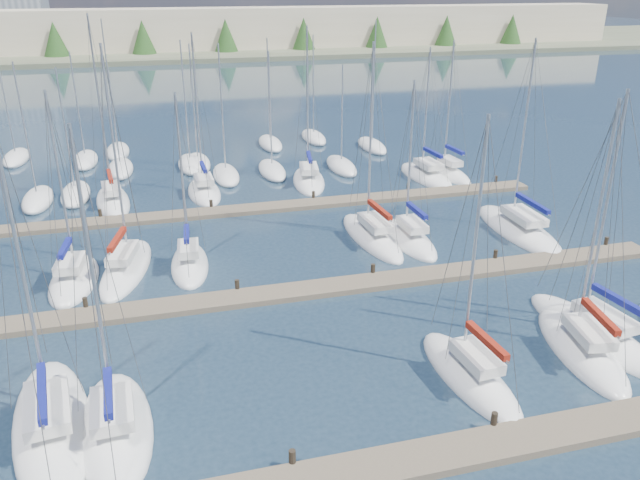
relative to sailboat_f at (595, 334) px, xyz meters
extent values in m
plane|color=#243648|center=(-12.32, 52.18, -0.18)|extent=(400.00, 400.00, 0.00)
cube|color=#6B5E4C|center=(-12.32, -5.82, -0.03)|extent=(44.00, 1.80, 0.35)
cylinder|color=#2D261C|center=(-16.32, -4.92, 0.12)|extent=(0.26, 0.26, 1.10)
cylinder|color=#2D261C|center=(-8.32, -4.92, 0.12)|extent=(0.26, 0.26, 1.10)
cube|color=#6B5E4C|center=(-12.32, 8.18, -0.03)|extent=(44.00, 1.80, 0.35)
cylinder|color=#2D261C|center=(-24.32, 9.08, 0.12)|extent=(0.26, 0.26, 1.10)
cylinder|color=#2D261C|center=(-16.32, 9.08, 0.12)|extent=(0.26, 0.26, 1.10)
cylinder|color=#2D261C|center=(-8.32, 9.08, 0.12)|extent=(0.26, 0.26, 1.10)
cylinder|color=#2D261C|center=(-0.32, 9.08, 0.12)|extent=(0.26, 0.26, 1.10)
cylinder|color=#2D261C|center=(7.68, 9.08, 0.12)|extent=(0.26, 0.26, 1.10)
cube|color=#6B5E4C|center=(-12.32, 22.18, -0.03)|extent=(44.00, 1.80, 0.35)
cylinder|color=#2D261C|center=(-24.32, 23.08, 0.12)|extent=(0.26, 0.26, 1.10)
cylinder|color=#2D261C|center=(-16.32, 23.08, 0.12)|extent=(0.26, 0.26, 1.10)
cylinder|color=#2D261C|center=(-8.32, 23.08, 0.12)|extent=(0.26, 0.26, 1.10)
cylinder|color=#2D261C|center=(-0.32, 23.08, 0.12)|extent=(0.26, 0.26, 1.10)
cylinder|color=#2D261C|center=(7.68, 23.08, 0.12)|extent=(0.26, 0.26, 1.10)
ellipsoid|color=white|center=(0.00, 0.03, -0.13)|extent=(3.52, 9.08, 1.60)
cube|color=black|center=(0.00, 0.03, -0.13)|extent=(1.79, 4.37, 0.12)
cube|color=silver|center=(0.05, -0.41, 1.17)|extent=(1.72, 3.24, 0.50)
cylinder|color=#9EA0A5|center=(-0.09, 0.73, 6.33)|extent=(0.14, 0.14, 10.81)
cylinder|color=#9EA0A5|center=(0.13, -1.11, 2.22)|extent=(0.54, 3.70, 0.10)
cube|color=navy|center=(0.13, -1.11, 2.34)|extent=(0.71, 3.43, 0.30)
ellipsoid|color=white|center=(2.87, 26.75, -0.13)|extent=(3.37, 8.27, 1.60)
cube|color=silver|center=(2.89, 26.34, 1.17)|extent=(1.75, 2.93, 0.50)
cylinder|color=#9EA0A5|center=(2.83, 27.39, 5.90)|extent=(0.14, 0.14, 9.96)
cylinder|color=#9EA0A5|center=(2.93, 25.70, 2.22)|extent=(0.32, 3.40, 0.10)
cube|color=navy|center=(2.93, 25.70, 2.34)|extent=(0.50, 3.14, 0.30)
ellipsoid|color=white|center=(-23.60, 26.76, -0.13)|extent=(3.30, 8.41, 1.60)
cube|color=black|center=(-23.60, 26.76, -0.13)|extent=(1.68, 4.05, 0.12)
cube|color=silver|center=(-23.56, 26.36, 1.17)|extent=(1.65, 2.99, 0.50)
cylinder|color=#9EA0A5|center=(-23.67, 27.42, 7.37)|extent=(0.14, 0.14, 12.90)
cylinder|color=#9EA0A5|center=(-23.49, 25.70, 2.22)|extent=(0.45, 3.44, 0.10)
cube|color=maroon|center=(-23.49, 25.70, 2.34)|extent=(0.62, 3.18, 0.30)
ellipsoid|color=white|center=(-4.15, 13.61, -0.13)|extent=(2.47, 7.28, 1.60)
cube|color=black|center=(-4.15, 13.61, -0.13)|extent=(1.28, 3.50, 0.12)
cube|color=silver|center=(-4.14, 13.24, 1.17)|extent=(1.34, 2.55, 0.50)
cylinder|color=#9EA0A5|center=(-4.16, 14.19, 5.62)|extent=(0.14, 0.14, 9.40)
cylinder|color=#9EA0A5|center=(-4.14, 12.66, 2.22)|extent=(0.14, 3.05, 0.10)
cube|color=navy|center=(-4.14, 12.66, 2.34)|extent=(0.34, 2.81, 0.30)
ellipsoid|color=white|center=(-7.45, 28.11, -0.13)|extent=(4.00, 8.33, 1.60)
cube|color=black|center=(-7.45, 28.11, -0.13)|extent=(2.02, 4.02, 0.12)
cube|color=silver|center=(-7.52, 27.72, 1.17)|extent=(1.93, 3.01, 0.50)
cylinder|color=#9EA0A5|center=(-7.34, 28.74, 6.79)|extent=(0.14, 0.14, 11.74)
cylinder|color=#9EA0A5|center=(-7.63, 27.09, 2.22)|extent=(0.67, 3.33, 0.10)
cube|color=navy|center=(-7.63, 27.09, 2.34)|extent=(0.83, 3.09, 0.30)
ellipsoid|color=white|center=(-18.64, 13.33, -0.13)|extent=(2.69, 6.57, 1.60)
cube|color=maroon|center=(-18.64, 13.33, -0.13)|extent=(1.38, 3.16, 0.12)
cube|color=silver|center=(-18.66, 13.01, 1.17)|extent=(1.39, 2.33, 0.50)
cylinder|color=#9EA0A5|center=(-18.60, 13.84, 5.59)|extent=(0.14, 0.14, 9.34)
cylinder|color=#9EA0A5|center=(-18.70, 12.49, 2.22)|extent=(0.29, 2.70, 0.10)
cube|color=navy|center=(-18.70, 12.49, 2.34)|extent=(0.47, 2.50, 0.30)
ellipsoid|color=white|center=(-6.44, 14.64, -0.13)|extent=(2.89, 9.01, 1.60)
cube|color=silver|center=(-6.42, 14.19, 1.17)|extent=(1.49, 3.18, 0.50)
cylinder|color=#9EA0A5|center=(-6.48, 15.35, 6.74)|extent=(0.14, 0.14, 11.65)
cylinder|color=#9EA0A5|center=(-6.38, 13.48, 2.22)|extent=(0.30, 3.74, 0.10)
cube|color=maroon|center=(-6.38, 13.48, 2.34)|extent=(0.49, 3.45, 0.30)
ellipsoid|color=white|center=(-24.93, -0.30, -0.13)|extent=(4.23, 9.76, 1.60)
cube|color=black|center=(-24.93, -0.30, -0.13)|extent=(2.14, 4.70, 0.12)
cube|color=silver|center=(-24.87, -0.76, 1.17)|extent=(2.06, 3.50, 0.50)
cylinder|color=#9EA0A5|center=(-25.04, 0.45, 6.44)|extent=(0.14, 0.14, 11.04)
cylinder|color=#9EA0A5|center=(-24.76, -1.51, 2.22)|extent=(0.66, 3.94, 0.10)
cube|color=navy|center=(-24.76, -1.51, 2.34)|extent=(0.81, 3.65, 0.30)
ellipsoid|color=white|center=(3.86, 13.28, -0.13)|extent=(3.28, 9.99, 1.60)
cube|color=silver|center=(3.85, 12.78, 1.17)|extent=(1.76, 3.51, 0.50)
cylinder|color=#9EA0A5|center=(3.88, 14.07, 6.79)|extent=(0.14, 0.14, 11.74)
cylinder|color=#9EA0A5|center=(3.84, 11.99, 2.22)|extent=(0.19, 4.17, 0.10)
cube|color=navy|center=(3.84, 11.99, 2.34)|extent=(0.38, 3.84, 0.30)
ellipsoid|color=white|center=(-22.36, 13.75, -0.13)|extent=(4.13, 8.79, 1.60)
cube|color=silver|center=(-22.45, 13.34, 1.17)|extent=(1.92, 3.18, 0.50)
cylinder|color=#9EA0A5|center=(-22.22, 14.42, 6.93)|extent=(0.14, 0.14, 12.01)
cylinder|color=#9EA0A5|center=(-22.59, 12.68, 2.22)|extent=(0.85, 3.50, 0.10)
cube|color=maroon|center=(-22.59, 12.68, 2.34)|extent=(0.98, 3.26, 0.30)
ellipsoid|color=white|center=(-16.48, 27.24, -0.13)|extent=(2.74, 7.08, 1.60)
cube|color=black|center=(-16.48, 27.24, -0.13)|extent=(1.42, 3.40, 0.12)
cube|color=silver|center=(-16.47, 26.89, 1.17)|extent=(1.47, 2.49, 0.50)
cylinder|color=#9EA0A5|center=(-16.50, 27.80, 6.65)|extent=(0.14, 0.14, 11.45)
cylinder|color=#9EA0A5|center=(-16.46, 26.33, 2.22)|extent=(0.18, 2.95, 0.10)
cube|color=navy|center=(-16.46, 26.33, 2.34)|extent=(0.37, 2.72, 0.30)
ellipsoid|color=white|center=(-7.59, -1.55, -0.13)|extent=(2.79, 7.53, 1.60)
cube|color=maroon|center=(-7.59, -1.55, -0.13)|extent=(1.43, 3.62, 0.12)
cube|color=silver|center=(-7.56, -1.91, 1.17)|extent=(1.44, 2.66, 0.50)
cylinder|color=#9EA0A5|center=(-7.63, -0.96, 6.15)|extent=(0.14, 0.14, 10.45)
cylinder|color=#9EA0A5|center=(-7.53, -2.50, 2.22)|extent=(0.30, 3.10, 0.10)
cube|color=maroon|center=(-7.53, -2.50, 2.34)|extent=(0.49, 2.87, 0.30)
ellipsoid|color=white|center=(-1.53, -1.03, -0.13)|extent=(3.83, 8.11, 1.60)
cube|color=silver|center=(-1.60, -1.42, 1.17)|extent=(1.83, 2.92, 0.50)
cylinder|color=#9EA0A5|center=(-1.42, -0.42, 6.25)|extent=(0.14, 0.14, 10.67)
cylinder|color=#9EA0A5|center=(-1.70, -2.03, 2.22)|extent=(0.67, 3.24, 0.10)
cube|color=maroon|center=(-1.70, -2.03, 2.34)|extent=(0.82, 3.01, 0.30)
ellipsoid|color=white|center=(-22.51, -1.16, -0.13)|extent=(3.22, 7.68, 1.60)
cube|color=silver|center=(-22.49, -1.54, 1.17)|extent=(1.69, 2.72, 0.50)
cylinder|color=#9EA0A5|center=(-22.54, -0.56, 6.34)|extent=(0.14, 0.14, 10.84)
cylinder|color=#9EA0A5|center=(-22.45, -2.14, 2.22)|extent=(0.27, 3.17, 0.10)
cube|color=navy|center=(-22.45, -2.14, 2.34)|extent=(0.46, 2.92, 0.30)
ellipsoid|color=white|center=(-25.27, 12.97, -0.13)|extent=(3.17, 6.97, 1.60)
cube|color=black|center=(-25.27, 12.97, -0.13)|extent=(1.62, 3.35, 0.12)
cube|color=silver|center=(-25.30, 12.63, 1.17)|extent=(1.62, 2.48, 0.50)
cylinder|color=#9EA0A5|center=(-25.22, 13.51, 5.83)|extent=(0.14, 0.14, 9.81)
cylinder|color=#9EA0A5|center=(-25.34, 12.09, 2.22)|extent=(0.35, 2.84, 0.10)
cube|color=navy|center=(-25.34, 12.09, 2.34)|extent=(0.53, 2.63, 0.30)
ellipsoid|color=white|center=(5.11, 27.07, -0.13)|extent=(2.64, 7.49, 1.60)
cube|color=black|center=(5.11, 27.07, -0.13)|extent=(1.35, 3.60, 0.12)
cube|color=silver|center=(5.13, 26.70, 1.17)|extent=(1.35, 2.65, 0.50)
cylinder|color=#9EA0A5|center=(5.07, 27.66, 6.13)|extent=(0.14, 0.14, 10.43)
cylinder|color=#9EA0A5|center=(5.17, 26.12, 2.22)|extent=(0.31, 3.09, 0.10)
cube|color=navy|center=(5.17, 26.12, 2.34)|extent=(0.49, 2.86, 0.30)
cylinder|color=#9EA0A5|center=(-33.07, 42.07, 6.32)|extent=(0.12, 0.12, 11.20)
ellipsoid|color=white|center=(-33.07, 42.07, 0.07)|extent=(2.20, 6.40, 1.40)
cylinder|color=#9EA0A5|center=(-16.26, 35.62, 5.79)|extent=(0.12, 0.12, 10.14)
ellipsoid|color=white|center=(-16.26, 35.62, 0.07)|extent=(2.20, 6.40, 1.40)
cylinder|color=#9EA0A5|center=(-17.00, 35.42, 5.96)|extent=(0.12, 0.12, 10.49)
ellipsoid|color=white|center=(-17.00, 35.42, 0.07)|extent=(2.20, 6.40, 1.40)
cylinder|color=#9EA0A5|center=(-3.25, 42.71, 5.75)|extent=(0.12, 0.12, 10.06)
ellipsoid|color=white|center=(-3.25, 42.71, 0.07)|extent=(2.20, 6.40, 1.40)
cylinder|color=#9EA0A5|center=(-26.54, 39.51, 5.42)|extent=(0.12, 0.12, 9.39)
ellipsoid|color=white|center=(-26.54, 39.51, 0.07)|extent=(2.20, 6.40, 1.40)
cylinder|color=#9EA0A5|center=(-29.29, 28.36, 5.65)|extent=(0.12, 0.12, 9.85)
ellipsoid|color=white|center=(-29.29, 28.36, 0.07)|extent=(2.20, 6.40, 1.40)
cylinder|color=#9EA0A5|center=(-26.54, 29.00, 5.37)|extent=(0.12, 0.12, 9.30)
ellipsoid|color=white|center=(-26.54, 29.00, 0.07)|extent=(2.20, 6.40, 1.40)
cylinder|color=#9EA0A5|center=(1.66, 37.58, 6.56)|extent=(0.12, 0.12, 11.68)
ellipsoid|color=white|center=(1.66, 37.58, 0.07)|extent=(2.20, 6.40, 1.40)
cylinder|color=#9EA0A5|center=(-10.01, 31.49, 5.60)|extent=(0.12, 0.12, 9.76)
ellipsoid|color=white|center=(-10.01, 31.49, 0.07)|extent=(2.20, 6.40, 1.40)
cylinder|color=#9EA0A5|center=(-23.66, 42.09, 6.69)|extent=(0.12, 0.12, 11.95)
ellipsoid|color=white|center=(-23.66, 42.09, 0.07)|extent=(2.20, 6.40, 1.40)
cylinder|color=#9EA0A5|center=(-3.56, 31.24, 4.95)|extent=(0.12, 0.12, 8.46)
ellipsoid|color=white|center=(-3.56, 31.24, 0.07)|extent=(2.20, 6.40, 1.40)
cylinder|color=#9EA0A5|center=(-23.23, 35.64, 4.78)|extent=(0.12, 0.12, 8.12)
ellipsoid|color=white|center=(-23.23, 35.64, 0.07)|extent=(2.20, 6.40, 1.40)
cylinder|color=#9EA0A5|center=(-8.31, 41.26, 5.72)|extent=(0.12, 0.12, 10.00)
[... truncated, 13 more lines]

